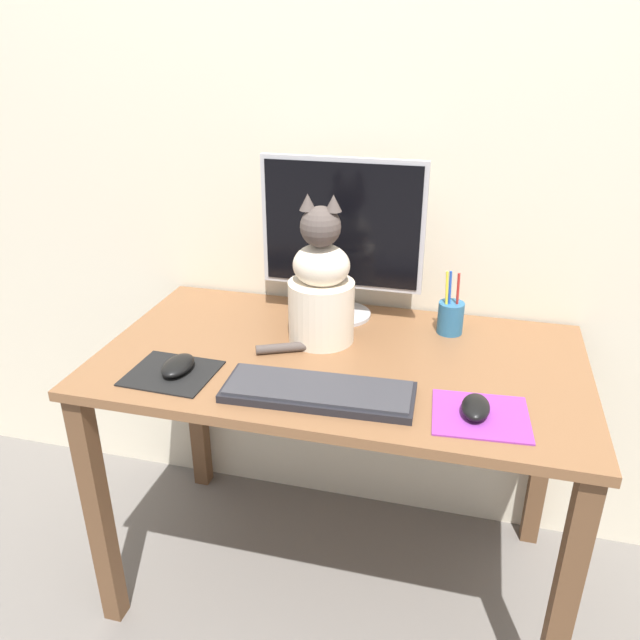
{
  "coord_description": "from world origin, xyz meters",
  "views": [
    {
      "loc": [
        0.29,
        -1.35,
        1.47
      ],
      "look_at": [
        -0.04,
        -0.06,
        0.86
      ],
      "focal_mm": 35.0,
      "sensor_mm": 36.0,
      "label": 1
    }
  ],
  "objects_px": {
    "monitor": "(342,234)",
    "keyboard": "(318,391)",
    "computer_mouse_right": "(476,407)",
    "pen_cup": "(451,317)",
    "cat": "(321,289)",
    "computer_mouse_left": "(178,365)"
  },
  "relations": [
    {
      "from": "computer_mouse_right",
      "to": "pen_cup",
      "type": "height_order",
      "value": "pen_cup"
    },
    {
      "from": "keyboard",
      "to": "cat",
      "type": "relative_size",
      "value": 1.11
    },
    {
      "from": "keyboard",
      "to": "pen_cup",
      "type": "height_order",
      "value": "pen_cup"
    },
    {
      "from": "pen_cup",
      "to": "computer_mouse_right",
      "type": "bearing_deg",
      "value": -78.63
    },
    {
      "from": "computer_mouse_right",
      "to": "pen_cup",
      "type": "relative_size",
      "value": 0.57
    },
    {
      "from": "monitor",
      "to": "keyboard",
      "type": "height_order",
      "value": "monitor"
    },
    {
      "from": "computer_mouse_left",
      "to": "cat",
      "type": "height_order",
      "value": "cat"
    },
    {
      "from": "computer_mouse_left",
      "to": "cat",
      "type": "relative_size",
      "value": 0.29
    },
    {
      "from": "cat",
      "to": "pen_cup",
      "type": "relative_size",
      "value": 2.22
    },
    {
      "from": "keyboard",
      "to": "computer_mouse_left",
      "type": "distance_m",
      "value": 0.35
    },
    {
      "from": "computer_mouse_left",
      "to": "computer_mouse_right",
      "type": "distance_m",
      "value": 0.69
    },
    {
      "from": "computer_mouse_left",
      "to": "computer_mouse_right",
      "type": "relative_size",
      "value": 1.12
    },
    {
      "from": "cat",
      "to": "pen_cup",
      "type": "distance_m",
      "value": 0.36
    },
    {
      "from": "cat",
      "to": "computer_mouse_right",
      "type": "bearing_deg",
      "value": -38.19
    },
    {
      "from": "keyboard",
      "to": "computer_mouse_left",
      "type": "height_order",
      "value": "computer_mouse_left"
    },
    {
      "from": "computer_mouse_left",
      "to": "pen_cup",
      "type": "height_order",
      "value": "pen_cup"
    },
    {
      "from": "monitor",
      "to": "cat",
      "type": "relative_size",
      "value": 1.15
    },
    {
      "from": "monitor",
      "to": "computer_mouse_left",
      "type": "bearing_deg",
      "value": -125.89
    },
    {
      "from": "computer_mouse_right",
      "to": "computer_mouse_left",
      "type": "bearing_deg",
      "value": 179.0
    },
    {
      "from": "monitor",
      "to": "pen_cup",
      "type": "height_order",
      "value": "monitor"
    },
    {
      "from": "keyboard",
      "to": "computer_mouse_left",
      "type": "relative_size",
      "value": 3.88
    },
    {
      "from": "computer_mouse_left",
      "to": "pen_cup",
      "type": "distance_m",
      "value": 0.72
    }
  ]
}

